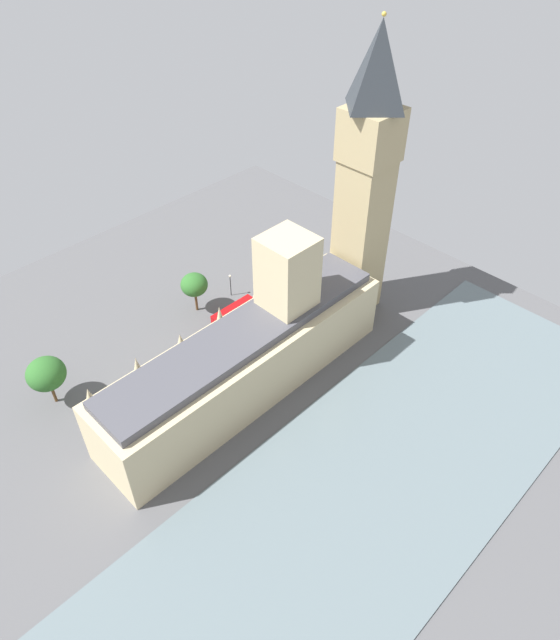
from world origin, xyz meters
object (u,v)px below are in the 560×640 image
parliament_building (252,352)px  car_silver_under_trees (202,340)px  pedestrian_trailing (149,404)px  plane_tree_by_river_gate (46,374)px  pedestrian_opposite_hall (182,385)px  clock_tower (366,178)px  street_lamp_leading (230,281)px  car_black_kerbside (163,374)px  pedestrian_corner (122,424)px  double_decker_bus_near_tower (234,315)px  car_yellow_cab_midblock (129,394)px  plane_tree_far_end (194,285)px

parliament_building → car_silver_under_trees: bearing=-0.5°
parliament_building → pedestrian_trailing: parliament_building is taller
pedestrian_trailing → car_silver_under_trees: bearing=14.5°
pedestrian_trailing → plane_tree_by_river_gate: size_ratio=0.15×
plane_tree_by_river_gate → pedestrian_opposite_hall: bearing=-126.8°
clock_tower → pedestrian_trailing: (7.36, 50.01, -29.93)m
parliament_building → street_lamp_leading: parliament_building is taller
car_silver_under_trees → pedestrian_opposite_hall: bearing=-60.2°
parliament_building → clock_tower: size_ratio=1.01×
clock_tower → car_black_kerbside: bearing=75.2°
parliament_building → car_black_kerbside: (13.45, 11.31, -7.35)m
parliament_building → pedestrian_trailing: bearing=62.4°
car_black_kerbside → street_lamp_leading: (9.92, -26.17, 3.16)m
parliament_building → pedestrian_trailing: (9.24, 17.66, -7.53)m
pedestrian_opposite_hall → pedestrian_corner: size_ratio=0.92×
double_decker_bus_near_tower → pedestrian_trailing: double_decker_bus_near_tower is taller
plane_tree_by_river_gate → street_lamp_leading: size_ratio=1.79×
car_silver_under_trees → pedestrian_opposite_hall: (-7.01, 10.57, -0.21)m
car_silver_under_trees → car_yellow_cab_midblock: same height
parliament_building → car_yellow_cab_midblock: bearing=54.4°
plane_tree_far_end → pedestrian_corner: bearing=118.3°
car_yellow_cab_midblock → plane_tree_by_river_gate: plane_tree_by_river_gate is taller
parliament_building → pedestrian_corner: bearing=69.7°
plane_tree_far_end → plane_tree_by_river_gate: bearing=93.6°
double_decker_bus_near_tower → pedestrian_trailing: (-6.01, 26.33, -1.92)m
double_decker_bus_near_tower → street_lamp_leading: (8.11, -6.19, 1.42)m
pedestrian_trailing → street_lamp_leading: street_lamp_leading is taller
parliament_building → car_black_kerbside: bearing=40.1°
double_decker_bus_near_tower → car_silver_under_trees: size_ratio=2.38×
street_lamp_leading → pedestrian_trailing: bearing=113.5°
car_black_kerbside → plane_tree_far_end: (11.43, -17.45, 6.01)m
street_lamp_leading → pedestrian_corner: bearing=110.7°
car_silver_under_trees → street_lamp_leading: street_lamp_leading is taller
pedestrian_corner → street_lamp_leading: bearing=8.0°
pedestrian_corner → car_yellow_cab_midblock: bearing=32.7°
car_black_kerbside → pedestrian_opposite_hall: size_ratio=3.19×
clock_tower → pedestrian_trailing: bearing=81.6°
car_yellow_cab_midblock → pedestrian_trailing: (-4.37, -1.35, -0.18)m
car_yellow_cab_midblock → pedestrian_corner: car_yellow_cab_midblock is taller
double_decker_bus_near_tower → street_lamp_leading: bearing=-37.3°
plane_tree_far_end → street_lamp_leading: (-1.51, -8.72, -2.84)m
pedestrian_opposite_hall → car_silver_under_trees: bearing=116.2°
street_lamp_leading → car_silver_under_trees: bearing=117.7°
pedestrian_corner → street_lamp_leading: (14.59, -38.65, 3.32)m
plane_tree_by_river_gate → street_lamp_leading: plane_tree_by_river_gate is taller
car_silver_under_trees → plane_tree_by_river_gate: 30.82m
double_decker_bus_near_tower → plane_tree_far_end: size_ratio=1.11×
parliament_building → car_black_kerbside: size_ratio=12.42×
car_silver_under_trees → pedestrian_corner: bearing=-77.7°
pedestrian_opposite_hall → car_yellow_cab_midblock: bearing=-127.5°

